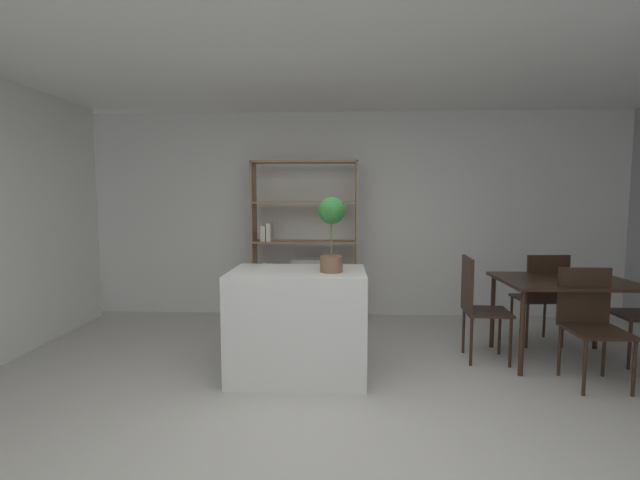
# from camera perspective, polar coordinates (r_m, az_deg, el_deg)

# --- Properties ---
(ground_plane) EXTENTS (10.26, 10.26, 0.00)m
(ground_plane) POSITION_cam_1_polar(r_m,az_deg,el_deg) (3.18, 1.55, -23.31)
(ground_plane) COLOR beige
(ceiling_slab) EXTENTS (7.45, 6.10, 0.06)m
(ceiling_slab) POSITION_cam_1_polar(r_m,az_deg,el_deg) (3.01, 1.69, 27.27)
(ceiling_slab) COLOR white
(ceiling_slab) RESTS_ON ground_plane
(back_partition) EXTENTS (7.45, 0.06, 2.62)m
(back_partition) POSITION_cam_1_polar(r_m,az_deg,el_deg) (5.81, 2.16, 3.23)
(back_partition) COLOR silver
(back_partition) RESTS_ON ground_plane
(kitchen_island) EXTENTS (1.14, 0.75, 0.91)m
(kitchen_island) POSITION_cam_1_polar(r_m,az_deg,el_deg) (3.90, -2.81, -10.54)
(kitchen_island) COLOR silver
(kitchen_island) RESTS_ON ground_plane
(potted_plant_on_island) EXTENTS (0.22, 0.22, 0.62)m
(potted_plant_on_island) POSITION_cam_1_polar(r_m,az_deg,el_deg) (3.68, 1.47, 1.75)
(potted_plant_on_island) COLOR brown
(potted_plant_on_island) RESTS_ON kitchen_island
(open_bookshelf) EXTENTS (1.30, 0.33, 1.97)m
(open_bookshelf) POSITION_cam_1_polar(r_m,az_deg,el_deg) (5.56, -2.54, -1.92)
(open_bookshelf) COLOR #997551
(open_bookshelf) RESTS_ON ground_plane
(dining_table) EXTENTS (1.15, 0.86, 0.78)m
(dining_table) POSITION_cam_1_polar(r_m,az_deg,el_deg) (4.73, 28.72, -5.38)
(dining_table) COLOR black
(dining_table) RESTS_ON ground_plane
(dining_chair_near) EXTENTS (0.43, 0.46, 0.94)m
(dining_chair_near) POSITION_cam_1_polar(r_m,az_deg,el_deg) (4.37, 31.21, -8.30)
(dining_chair_near) COLOR black
(dining_chair_near) RESTS_ON ground_plane
(dining_chair_island_side) EXTENTS (0.43, 0.43, 0.98)m
(dining_chair_island_side) POSITION_cam_1_polar(r_m,az_deg,el_deg) (4.47, 19.35, -7.25)
(dining_chair_island_side) COLOR black
(dining_chair_island_side) RESTS_ON ground_plane
(dining_chair_far) EXTENTS (0.46, 0.44, 0.96)m
(dining_chair_far) POSITION_cam_1_polar(r_m,az_deg,el_deg) (5.16, 26.52, -5.87)
(dining_chair_far) COLOR black
(dining_chair_far) RESTS_ON ground_plane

